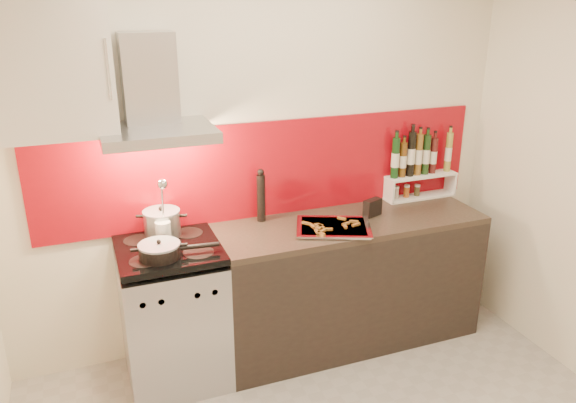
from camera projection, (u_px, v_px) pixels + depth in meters
name	position (u px, v px, depth m)	size (l,w,h in m)	color
back_wall	(263.00, 158.00, 3.66)	(3.40, 0.02, 2.60)	silver
backsplash	(271.00, 169.00, 3.69)	(3.00, 0.02, 0.64)	maroon
range_stove	(174.00, 316.00, 3.46)	(0.60, 0.60, 0.91)	#B7B7BA
counter	(348.00, 281.00, 3.86)	(1.80, 0.60, 0.90)	black
range_hood	(153.00, 101.00, 3.13)	(0.62, 0.50, 0.61)	#B7B7BA
upper_cabinet	(40.00, 68.00, 2.86)	(0.70, 0.35, 0.72)	beige
stock_pot	(162.00, 223.00, 3.41)	(0.22, 0.22, 0.19)	#B7B7BA
saute_pan	(161.00, 250.00, 3.15)	(0.45, 0.23, 0.11)	black
utensil_jar	(163.00, 226.00, 3.28)	(0.09, 0.14, 0.44)	silver
pepper_mill	(261.00, 196.00, 3.63)	(0.06, 0.06, 0.36)	black
step_shelf	(418.00, 168.00, 4.04)	(0.54, 0.15, 0.50)	white
caddy_box	(372.00, 207.00, 3.76)	(0.13, 0.06, 0.11)	black
baking_tray	(333.00, 227.00, 3.55)	(0.57, 0.51, 0.03)	silver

